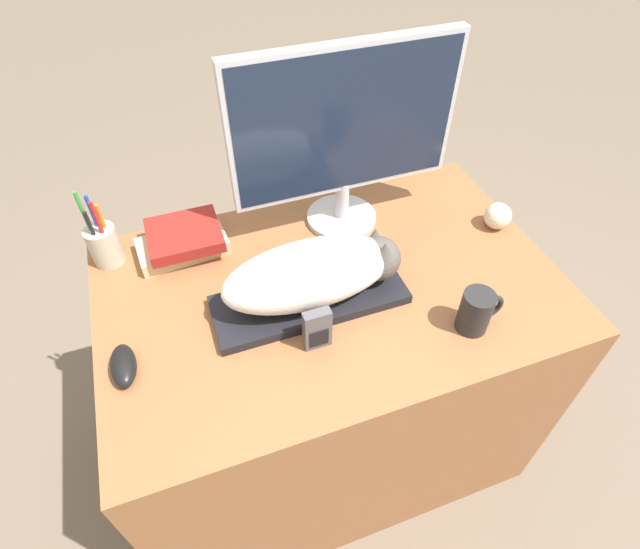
% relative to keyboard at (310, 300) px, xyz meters
% --- Properties ---
extents(ground_plane, '(12.00, 12.00, 0.00)m').
position_rel_keyboard_xyz_m(ground_plane, '(0.07, -0.32, -0.79)').
color(ground_plane, '#6B5B4C').
extents(desk, '(1.10, 0.71, 0.77)m').
position_rel_keyboard_xyz_m(desk, '(0.07, 0.04, -0.40)').
color(desk, brown).
rests_on(desk, ground_plane).
extents(keyboard, '(0.45, 0.16, 0.02)m').
position_rel_keyboard_xyz_m(keyboard, '(0.00, 0.00, 0.00)').
color(keyboard, black).
rests_on(keyboard, desk).
extents(cat, '(0.41, 0.16, 0.15)m').
position_rel_keyboard_xyz_m(cat, '(0.02, 0.00, 0.08)').
color(cat, white).
rests_on(cat, keyboard).
extents(monitor, '(0.56, 0.19, 0.48)m').
position_rel_keyboard_xyz_m(monitor, '(0.18, 0.25, 0.26)').
color(monitor, '#B7B7BC').
rests_on(monitor, desk).
extents(computer_mouse, '(0.05, 0.11, 0.04)m').
position_rel_keyboard_xyz_m(computer_mouse, '(-0.42, -0.05, 0.01)').
color(computer_mouse, black).
rests_on(computer_mouse, desk).
extents(coffee_mug, '(0.10, 0.07, 0.10)m').
position_rel_keyboard_xyz_m(coffee_mug, '(0.32, -0.19, 0.04)').
color(coffee_mug, black).
rests_on(coffee_mug, desk).
extents(pen_cup, '(0.07, 0.07, 0.21)m').
position_rel_keyboard_xyz_m(pen_cup, '(-0.43, 0.30, 0.05)').
color(pen_cup, '#B2A893').
rests_on(pen_cup, desk).
extents(baseball, '(0.07, 0.07, 0.07)m').
position_rel_keyboard_xyz_m(baseball, '(0.56, 0.09, 0.02)').
color(baseball, beige).
rests_on(baseball, desk).
extents(phone, '(0.06, 0.03, 0.11)m').
position_rel_keyboard_xyz_m(phone, '(-0.02, -0.12, 0.04)').
color(phone, '#4C4C51').
rests_on(phone, desk).
extents(book_stack, '(0.23, 0.16, 0.07)m').
position_rel_keyboard_xyz_m(book_stack, '(-0.24, 0.27, 0.02)').
color(book_stack, '#C6B284').
rests_on(book_stack, desk).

